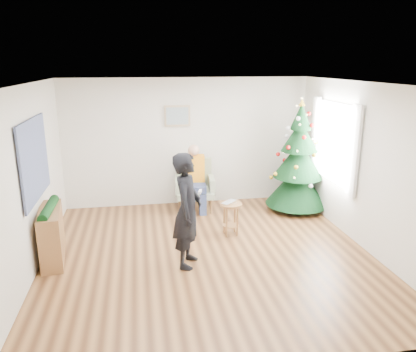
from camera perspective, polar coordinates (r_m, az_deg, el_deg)
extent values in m
plane|color=brown|center=(6.42, 0.04, -10.99)|extent=(5.00, 5.00, 0.00)
plane|color=white|center=(5.74, 0.05, 12.88)|extent=(5.00, 5.00, 0.00)
plane|color=silver|center=(8.36, -2.92, 4.77)|extent=(5.00, 0.00, 5.00)
plane|color=silver|center=(3.66, 6.92, -10.05)|extent=(5.00, 0.00, 5.00)
plane|color=silver|center=(6.06, -23.95, -0.84)|extent=(0.00, 5.00, 5.00)
plane|color=silver|center=(6.82, 21.20, 1.21)|extent=(0.00, 5.00, 5.00)
cube|color=white|center=(7.62, 17.36, 4.53)|extent=(0.04, 1.30, 1.40)
cube|color=white|center=(6.96, 19.90, 3.30)|extent=(0.05, 0.25, 1.50)
cube|color=white|center=(8.27, 14.84, 5.55)|extent=(0.05, 0.25, 1.50)
cylinder|color=#3F2816|center=(8.43, 12.25, -3.66)|extent=(0.09, 0.09, 0.28)
cone|color=black|center=(8.31, 12.40, -1.20)|extent=(1.23, 1.23, 0.80)
cone|color=black|center=(8.18, 12.62, 2.28)|extent=(0.98, 0.98, 0.71)
cone|color=black|center=(8.09, 12.81, 5.53)|extent=(0.72, 0.72, 0.61)
cone|color=black|center=(8.03, 12.98, 8.18)|extent=(0.42, 0.42, 0.52)
cone|color=gold|center=(8.00, 13.09, 10.06)|extent=(0.13, 0.13, 0.13)
cylinder|color=brown|center=(6.93, 3.26, -4.02)|extent=(0.38, 0.38, 0.04)
cylinder|color=brown|center=(7.06, 3.21, -6.91)|extent=(0.28, 0.28, 0.02)
imported|color=silver|center=(6.92, 3.26, -3.77)|extent=(0.36, 0.36, 0.02)
cube|color=gray|center=(8.12, -1.86, -2.35)|extent=(0.77, 0.72, 0.12)
cube|color=gray|center=(8.32, -1.99, 0.53)|extent=(0.72, 0.18, 0.60)
cube|color=gray|center=(8.06, -4.25, -1.33)|extent=(0.15, 0.57, 0.30)
cube|color=gray|center=(8.10, 0.50, -1.21)|extent=(0.15, 0.57, 0.30)
cube|color=navy|center=(8.01, -1.78, -1.65)|extent=(0.44, 0.46, 0.14)
cube|color=orange|center=(8.13, -2.03, 1.04)|extent=(0.44, 0.26, 0.55)
sphere|color=tan|center=(8.02, -2.03, 3.63)|extent=(0.22, 0.22, 0.22)
imported|color=black|center=(5.81, -2.92, -4.86)|extent=(0.58, 0.71, 1.69)
cube|color=white|center=(5.71, -1.13, -2.22)|extent=(0.08, 0.13, 0.04)
cube|color=brown|center=(6.53, -21.13, -7.76)|extent=(0.42, 1.03, 0.80)
cylinder|color=black|center=(6.38, -21.49, -4.29)|extent=(0.14, 0.90, 0.14)
cube|color=black|center=(6.27, -23.22, 2.14)|extent=(0.03, 1.50, 1.15)
cube|color=tan|center=(8.22, -4.35, 8.44)|extent=(0.52, 0.03, 0.42)
cube|color=gray|center=(8.20, -4.33, 8.42)|extent=(0.44, 0.02, 0.34)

